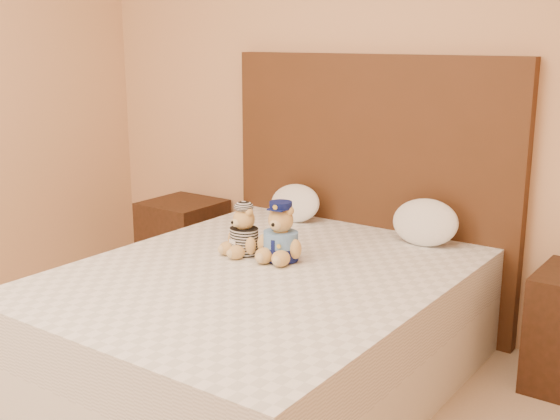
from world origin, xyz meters
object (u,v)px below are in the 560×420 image
at_px(pillow_left, 295,201).
at_px(pillow_right, 425,220).
at_px(teddy_prisoner, 244,230).
at_px(teddy_police, 281,232).
at_px(nightstand_left, 183,242).
at_px(bed, 262,326).

xyz_separation_m(pillow_left, pillow_right, (0.81, 0.00, 0.01)).
bearing_deg(teddy_prisoner, teddy_police, 26.33).
bearing_deg(nightstand_left, teddy_prisoner, -32.34).
bearing_deg(bed, teddy_prisoner, 146.05).
bearing_deg(pillow_left, nightstand_left, -178.02).
distance_m(nightstand_left, teddy_police, 1.45).
relative_size(bed, teddy_police, 7.01).
bearing_deg(teddy_prisoner, bed, -15.71).
bearing_deg(teddy_police, bed, -91.62).
distance_m(teddy_prisoner, pillow_right, 0.94).
height_order(bed, teddy_police, teddy_police).
distance_m(nightstand_left, teddy_prisoner, 1.29).
relative_size(nightstand_left, teddy_police, 1.93).
relative_size(teddy_prisoner, pillow_left, 0.76).
height_order(teddy_police, pillow_left, teddy_police).
xyz_separation_m(teddy_prisoner, pillow_right, (0.64, 0.69, 0.00)).
bearing_deg(teddy_police, teddy_prisoner, -178.07).
bearing_deg(nightstand_left, pillow_left, 1.98).
height_order(nightstand_left, pillow_right, pillow_right).
height_order(nightstand_left, pillow_left, pillow_left).
distance_m(nightstand_left, pillow_right, 1.73).
distance_m(bed, teddy_prisoner, 0.47).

